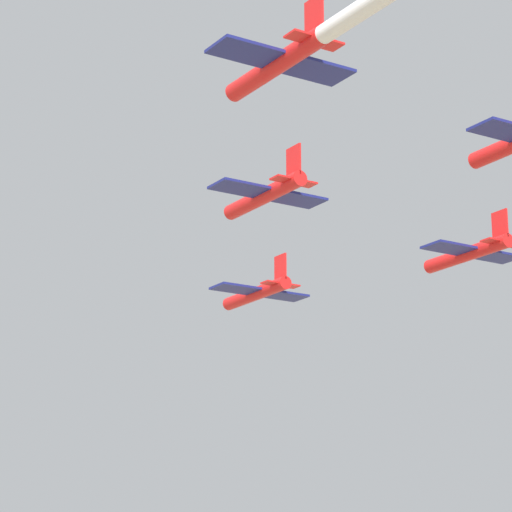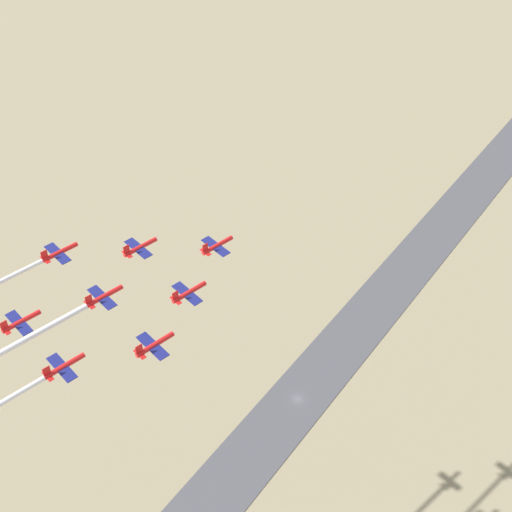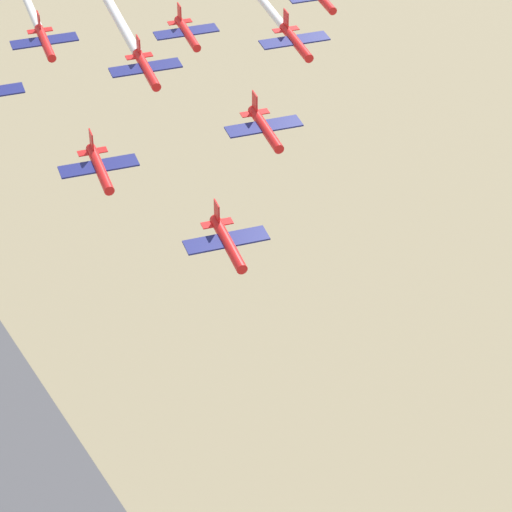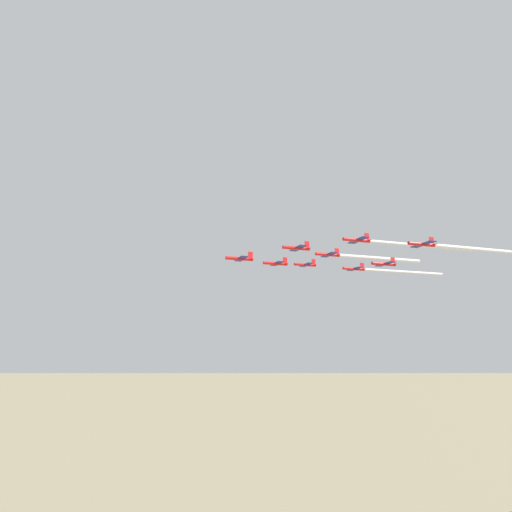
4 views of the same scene
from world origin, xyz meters
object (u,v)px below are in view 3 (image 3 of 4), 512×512
object	(u,v)px
jet_7	(187,32)
jet_8	(45,41)
jet_0	(227,241)
jet_2	(99,167)
jet_4	(146,68)
jet_1	(264,127)
jet_3	(295,41)

from	to	relation	value
jet_7	jet_8	bearing A→B (deg)	-0.00
jet_0	jet_7	size ratio (longest dim) A/B	1.00
jet_8	jet_0	bearing A→B (deg)	101.09
jet_2	jet_4	distance (m)	17.90
jet_1	jet_3	xyz separation A→B (m)	(4.32, 17.22, 1.49)
jet_2	jet_3	size ratio (longest dim) A/B	1.00
jet_0	jet_3	xyz separation A→B (m)	(8.65, 34.44, 3.94)
jet_0	jet_3	bearing A→B (deg)	-120.47
jet_1	jet_8	distance (m)	35.54
jet_7	jet_4	bearing A→B (deg)	59.53
jet_3	jet_7	bearing A→B (deg)	-59.53
jet_0	jet_4	distance (m)	30.78
jet_4	jet_7	xyz separation A→B (m)	(4.32, 17.22, -3.96)
jet_1	jet_8	size ratio (longest dim) A/B	1.00
jet_1	jet_4	world-z (taller)	jet_4
jet_0	jet_3	distance (m)	35.72
jet_2	jet_7	world-z (taller)	jet_2
jet_3	jet_0	bearing A→B (deg)	59.53
jet_2	jet_3	bearing A→B (deg)	-150.46
jet_0	jet_8	world-z (taller)	jet_8
jet_1	jet_2	distance (m)	18.05
jet_4	jet_0	bearing A→B (deg)	90.00
jet_2	jet_7	xyz separation A→B (m)	(8.65, 34.44, -1.68)
jet_0	jet_4	xyz separation A→B (m)	(-8.62, 29.36, 3.34)
jet_8	jet_1	bearing A→B (deg)	120.47
jet_2	jet_3	xyz separation A→B (m)	(21.60, 22.29, 2.87)
jet_7	jet_1	bearing A→B (deg)	90.00
jet_1	jet_4	size ratio (longest dim) A/B	1.00
jet_8	jet_4	bearing A→B (deg)	120.47
jet_0	jet_1	bearing A→B (deg)	-120.47
jet_4	jet_7	world-z (taller)	jet_4
jet_2	jet_3	distance (m)	31.17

